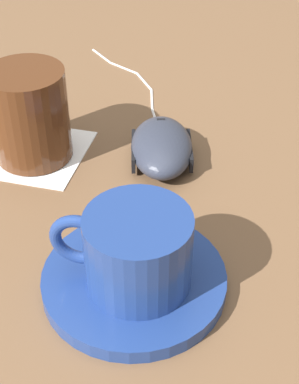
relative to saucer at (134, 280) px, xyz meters
The scene contains 7 objects.
ground_plane 0.11m from the saucer, 154.26° to the left, with size 3.00×3.00×0.00m, color brown.
saucer is the anchor object (origin of this frame).
coffee_cup 0.04m from the saucer, 46.45° to the right, with size 0.12×0.09×0.07m.
computer_mouse 0.18m from the saucer, 105.84° to the left, with size 0.11×0.13×0.04m.
mouse_cable 0.35m from the saucer, 115.20° to the left, with size 0.18×0.16×0.00m.
napkin_under_glass 0.23m from the saucer, 144.59° to the left, with size 0.11×0.11×0.00m, color white.
drinking_glass 0.23m from the saucer, 144.69° to the left, with size 0.08×0.08×0.10m, color #4C2814.
Camera 1 is at (0.25, -0.35, 0.38)m, focal length 55.00 mm.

